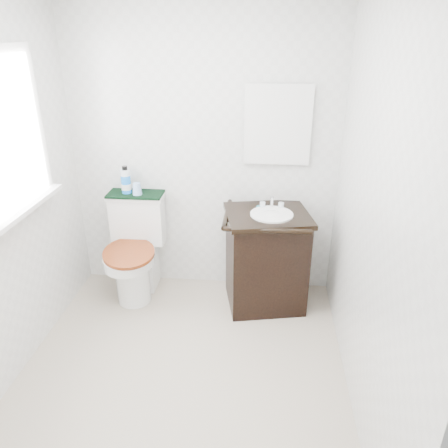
% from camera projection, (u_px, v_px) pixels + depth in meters
% --- Properties ---
extents(floor, '(2.40, 2.40, 0.00)m').
position_uv_depth(floor, '(182.00, 373.00, 2.96)').
color(floor, '#C1B49C').
rests_on(floor, ground).
extents(wall_back, '(2.40, 0.00, 2.40)m').
position_uv_depth(wall_back, '(203.00, 154.00, 3.55)').
color(wall_back, silver).
rests_on(wall_back, ground).
extents(wall_front, '(2.40, 0.00, 2.40)m').
position_uv_depth(wall_front, '(98.00, 355.00, 1.38)').
color(wall_front, silver).
rests_on(wall_front, ground).
extents(wall_right, '(0.00, 2.40, 2.40)m').
position_uv_depth(wall_right, '(373.00, 218.00, 2.37)').
color(wall_right, silver).
rests_on(wall_right, ground).
extents(window, '(0.02, 0.70, 0.90)m').
position_uv_depth(window, '(5.00, 135.00, 2.64)').
color(window, white).
rests_on(window, wall_left).
extents(mirror, '(0.50, 0.02, 0.60)m').
position_uv_depth(mirror, '(278.00, 125.00, 3.38)').
color(mirror, silver).
rests_on(mirror, wall_back).
extents(toilet, '(0.52, 0.69, 0.86)m').
position_uv_depth(toilet, '(136.00, 253.00, 3.73)').
color(toilet, white).
rests_on(toilet, floor).
extents(vanity, '(0.74, 0.67, 0.92)m').
position_uv_depth(vanity, '(266.00, 257.00, 3.56)').
color(vanity, black).
rests_on(vanity, floor).
extents(trash_bin, '(0.23, 0.20, 0.29)m').
position_uv_depth(trash_bin, '(254.00, 277.00, 3.82)').
color(trash_bin, white).
rests_on(trash_bin, floor).
extents(towel, '(0.46, 0.22, 0.02)m').
position_uv_depth(towel, '(135.00, 194.00, 3.64)').
color(towel, black).
rests_on(towel, toilet).
extents(mouthwash_bottle, '(0.08, 0.08, 0.23)m').
position_uv_depth(mouthwash_bottle, '(126.00, 181.00, 3.60)').
color(mouthwash_bottle, blue).
rests_on(mouthwash_bottle, towel).
extents(cup, '(0.08, 0.08, 0.10)m').
position_uv_depth(cup, '(137.00, 189.00, 3.59)').
color(cup, '#8DB3E7').
rests_on(cup, towel).
extents(soap_bar, '(0.07, 0.05, 0.02)m').
position_uv_depth(soap_bar, '(261.00, 206.00, 3.50)').
color(soap_bar, '#186876').
rests_on(soap_bar, vanity).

